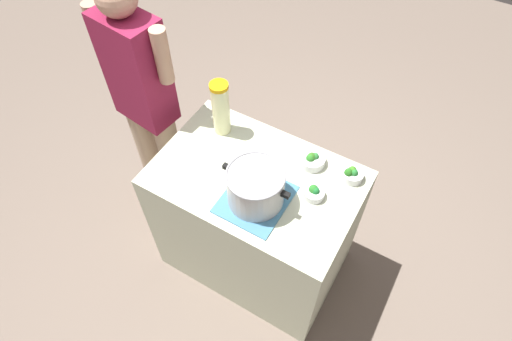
{
  "coord_description": "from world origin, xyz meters",
  "views": [
    {
      "loc": [
        -0.64,
        1.1,
        2.61
      ],
      "look_at": [
        0.0,
        0.0,
        0.94
      ],
      "focal_mm": 30.01,
      "sensor_mm": 36.0,
      "label": 1
    }
  ],
  "objects": [
    {
      "name": "counter_slab",
      "position": [
        0.0,
        0.0,
        0.45
      ],
      "size": [
        1.04,
        0.68,
        0.89
      ],
      "primitive_type": "cube",
      "color": "beige",
      "rests_on": "ground_plane"
    },
    {
      "name": "broccoli_bowl_back",
      "position": [
        -0.2,
        -0.22,
        0.92
      ],
      "size": [
        0.14,
        0.14,
        0.07
      ],
      "color": "silver",
      "rests_on": "counter_slab"
    },
    {
      "name": "broccoli_bowl_front",
      "position": [
        -0.3,
        -0.04,
        0.92
      ],
      "size": [
        0.1,
        0.1,
        0.07
      ],
      "color": "silver",
      "rests_on": "counter_slab"
    },
    {
      "name": "cooking_pot",
      "position": [
        -0.07,
        0.12,
        1.0
      ],
      "size": [
        0.34,
        0.27,
        0.19
      ],
      "color": "#B7B7BC",
      "rests_on": "dish_cloth"
    },
    {
      "name": "dish_cloth",
      "position": [
        -0.07,
        0.12,
        0.9
      ],
      "size": [
        0.3,
        0.34,
        0.01
      ],
      "primitive_type": "cube",
      "color": "teal",
      "rests_on": "counter_slab"
    },
    {
      "name": "lemonade_pitcher",
      "position": [
        0.32,
        -0.18,
        1.06
      ],
      "size": [
        0.1,
        0.1,
        0.32
      ],
      "color": "#F1EEAC",
      "rests_on": "counter_slab"
    },
    {
      "name": "broccoli_bowl_center",
      "position": [
        -0.41,
        -0.23,
        0.93
      ],
      "size": [
        0.11,
        0.11,
        0.07
      ],
      "color": "silver",
      "rests_on": "counter_slab"
    },
    {
      "name": "person_cook",
      "position": [
        0.81,
        -0.14,
        0.91
      ],
      "size": [
        0.5,
        0.24,
        1.65
      ],
      "color": "tan",
      "rests_on": "ground_plane"
    },
    {
      "name": "ground_plane",
      "position": [
        0.0,
        0.0,
        0.0
      ],
      "size": [
        8.0,
        8.0,
        0.0
      ],
      "primitive_type": "plane",
      "color": "#756559"
    }
  ]
}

